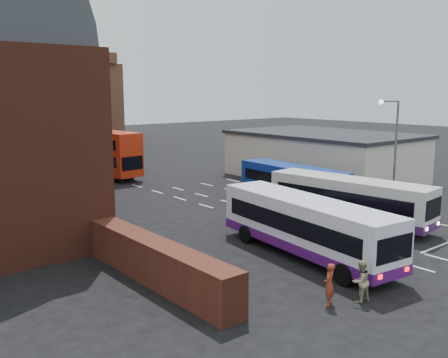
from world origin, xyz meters
TOP-DOWN VIEW (x-y plane):
  - ground at (0.00, 0.00)m, footprint 180.00×180.00m
  - forecourt_wall at (-10.20, 2.00)m, footprint 1.20×10.00m
  - cream_building at (15.00, 14.00)m, footprint 10.40×16.40m
  - castle_keep at (6.00, 66.00)m, footprint 22.00×22.00m
  - bus_white_outbound at (-2.80, 0.39)m, footprint 3.61×10.65m
  - bus_white_inbound at (3.92, 2.85)m, footprint 3.47×10.33m
  - bus_blue at (6.00, 9.39)m, footprint 2.82×9.52m
  - bus_red_double at (-0.22, 28.34)m, footprint 3.64×11.02m
  - street_lamp at (8.36, 2.87)m, footprint 1.41×0.75m
  - pedestrian_red at (-6.39, -3.96)m, footprint 0.71×0.61m
  - pedestrian_beige at (-5.21, -4.52)m, footprint 0.88×0.73m

SIDE VIEW (x-z plane):
  - ground at x=0.00m, z-range 0.00..0.00m
  - pedestrian_red at x=-6.39m, z-range 0.00..1.63m
  - pedestrian_beige at x=-5.21m, z-range 0.00..1.64m
  - forecourt_wall at x=-10.20m, z-range 0.00..1.80m
  - bus_blue at x=6.00m, z-range 0.23..2.80m
  - bus_white_inbound at x=3.92m, z-range 0.25..3.01m
  - bus_white_outbound at x=-2.80m, z-range 0.26..3.11m
  - cream_building at x=15.00m, z-range 0.03..4.28m
  - bus_red_double at x=-0.22m, z-range 0.14..4.46m
  - street_lamp at x=8.36m, z-range 0.77..8.20m
  - castle_keep at x=6.00m, z-range 0.00..12.00m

